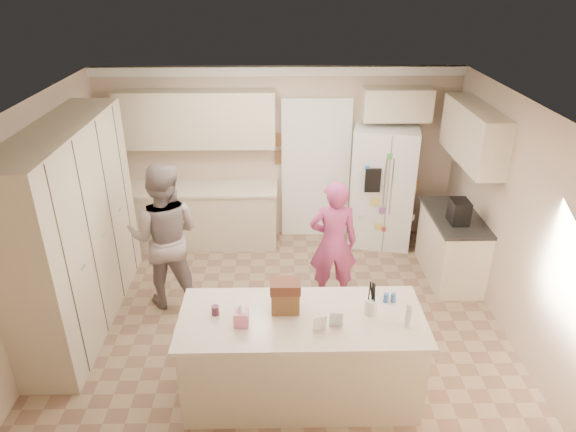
{
  "coord_description": "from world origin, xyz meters",
  "views": [
    {
      "loc": [
        0.0,
        -4.93,
        3.85
      ],
      "look_at": [
        0.1,
        0.35,
        1.25
      ],
      "focal_mm": 32.0,
      "sensor_mm": 36.0,
      "label": 1
    }
  ],
  "objects_px": {
    "island_base": "(301,357)",
    "teen_boy": "(165,236)",
    "tissue_box": "(241,318)",
    "coffee_maker": "(459,212)",
    "utensil_crock": "(372,306)",
    "teen_girl": "(333,243)",
    "dollhouse_body": "(285,301)",
    "refrigerator": "(382,187)"
  },
  "relations": [
    {
      "from": "island_base",
      "to": "teen_boy",
      "type": "distance_m",
      "value": 2.29
    },
    {
      "from": "island_base",
      "to": "teen_boy",
      "type": "bearing_deg",
      "value": 134.7
    },
    {
      "from": "tissue_box",
      "to": "teen_boy",
      "type": "relative_size",
      "value": 0.08
    },
    {
      "from": "coffee_maker",
      "to": "island_base",
      "type": "height_order",
      "value": "coffee_maker"
    },
    {
      "from": "tissue_box",
      "to": "teen_boy",
      "type": "xyz_separation_m",
      "value": [
        -1.02,
        1.69,
        -0.07
      ]
    },
    {
      "from": "island_base",
      "to": "teen_boy",
      "type": "height_order",
      "value": "teen_boy"
    },
    {
      "from": "utensil_crock",
      "to": "teen_boy",
      "type": "xyz_separation_m",
      "value": [
        -2.22,
        1.54,
        -0.08
      ]
    },
    {
      "from": "teen_girl",
      "to": "tissue_box",
      "type": "bearing_deg",
      "value": 58.46
    },
    {
      "from": "coffee_maker",
      "to": "island_base",
      "type": "xyz_separation_m",
      "value": [
        -2.05,
        -1.9,
        -0.63
      ]
    },
    {
      "from": "island_base",
      "to": "dollhouse_body",
      "type": "bearing_deg",
      "value": 146.31
    },
    {
      "from": "utensil_crock",
      "to": "teen_girl",
      "type": "xyz_separation_m",
      "value": [
        -0.2,
        1.54,
        -0.19
      ]
    },
    {
      "from": "utensil_crock",
      "to": "tissue_box",
      "type": "bearing_deg",
      "value": -172.87
    },
    {
      "from": "utensil_crock",
      "to": "teen_boy",
      "type": "height_order",
      "value": "teen_boy"
    },
    {
      "from": "coffee_maker",
      "to": "island_base",
      "type": "distance_m",
      "value": 2.87
    },
    {
      "from": "tissue_box",
      "to": "dollhouse_body",
      "type": "bearing_deg",
      "value": 26.57
    },
    {
      "from": "refrigerator",
      "to": "utensil_crock",
      "type": "xyz_separation_m",
      "value": [
        -0.67,
        -3.07,
        0.1
      ]
    },
    {
      "from": "teen_boy",
      "to": "coffee_maker",
      "type": "bearing_deg",
      "value": -173.14
    },
    {
      "from": "refrigerator",
      "to": "tissue_box",
      "type": "relative_size",
      "value": 12.86
    },
    {
      "from": "refrigerator",
      "to": "island_base",
      "type": "bearing_deg",
      "value": -101.62
    },
    {
      "from": "island_base",
      "to": "teen_boy",
      "type": "xyz_separation_m",
      "value": [
        -1.57,
        1.59,
        0.48
      ]
    },
    {
      "from": "coffee_maker",
      "to": "tissue_box",
      "type": "relative_size",
      "value": 2.14
    },
    {
      "from": "utensil_crock",
      "to": "refrigerator",
      "type": "bearing_deg",
      "value": 77.62
    },
    {
      "from": "coffee_maker",
      "to": "refrigerator",
      "type": "bearing_deg",
      "value": 120.79
    },
    {
      "from": "island_base",
      "to": "tissue_box",
      "type": "height_order",
      "value": "tissue_box"
    },
    {
      "from": "island_base",
      "to": "teen_girl",
      "type": "height_order",
      "value": "teen_girl"
    },
    {
      "from": "utensil_crock",
      "to": "dollhouse_body",
      "type": "xyz_separation_m",
      "value": [
        -0.8,
        0.05,
        0.04
      ]
    },
    {
      "from": "refrigerator",
      "to": "island_base",
      "type": "relative_size",
      "value": 0.82
    },
    {
      "from": "utensil_crock",
      "to": "teen_boy",
      "type": "distance_m",
      "value": 2.71
    },
    {
      "from": "tissue_box",
      "to": "teen_girl",
      "type": "relative_size",
      "value": 0.09
    },
    {
      "from": "refrigerator",
      "to": "utensil_crock",
      "type": "relative_size",
      "value": 12.0
    },
    {
      "from": "coffee_maker",
      "to": "teen_boy",
      "type": "height_order",
      "value": "teen_boy"
    },
    {
      "from": "utensil_crock",
      "to": "dollhouse_body",
      "type": "distance_m",
      "value": 0.8
    },
    {
      "from": "coffee_maker",
      "to": "teen_boy",
      "type": "xyz_separation_m",
      "value": [
        -3.62,
        -0.31,
        -0.15
      ]
    },
    {
      "from": "refrigerator",
      "to": "dollhouse_body",
      "type": "xyz_separation_m",
      "value": [
        -1.47,
        -3.02,
        0.14
      ]
    },
    {
      "from": "refrigerator",
      "to": "dollhouse_body",
      "type": "height_order",
      "value": "refrigerator"
    },
    {
      "from": "coffee_maker",
      "to": "teen_boy",
      "type": "relative_size",
      "value": 0.16
    },
    {
      "from": "teen_boy",
      "to": "teen_girl",
      "type": "distance_m",
      "value": 2.03
    },
    {
      "from": "utensil_crock",
      "to": "dollhouse_body",
      "type": "relative_size",
      "value": 0.58
    },
    {
      "from": "utensil_crock",
      "to": "teen_boy",
      "type": "bearing_deg",
      "value": 145.28
    },
    {
      "from": "island_base",
      "to": "utensil_crock",
      "type": "bearing_deg",
      "value": 4.4
    },
    {
      "from": "island_base",
      "to": "teen_girl",
      "type": "bearing_deg",
      "value": 74.17
    },
    {
      "from": "island_base",
      "to": "teen_girl",
      "type": "relative_size",
      "value": 1.36
    }
  ]
}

